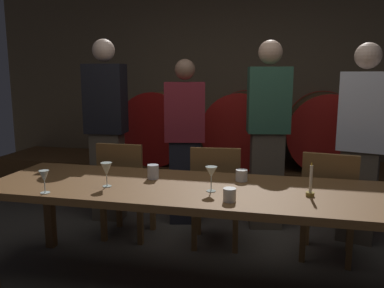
% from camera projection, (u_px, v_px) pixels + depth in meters
% --- Properties ---
extents(back_wall, '(6.77, 0.24, 2.88)m').
position_uv_depth(back_wall, '(246.00, 75.00, 5.05)').
color(back_wall, brown).
rests_on(back_wall, ground).
extents(barrel_shelf, '(6.09, 0.90, 0.41)m').
position_uv_depth(barrel_shelf, '(240.00, 180.00, 4.74)').
color(barrel_shelf, brown).
rests_on(barrel_shelf, ground).
extents(wine_barrel_left, '(0.85, 0.84, 0.85)m').
position_uv_depth(wine_barrel_left, '(163.00, 126.00, 4.84)').
color(wine_barrel_left, brown).
rests_on(wine_barrel_left, barrel_shelf).
extents(wine_barrel_center, '(0.85, 0.84, 0.85)m').
position_uv_depth(wine_barrel_center, '(243.00, 128.00, 4.63)').
color(wine_barrel_center, '#513319').
rests_on(wine_barrel_center, barrel_shelf).
extents(wine_barrel_right, '(0.85, 0.84, 0.85)m').
position_uv_depth(wine_barrel_right, '(325.00, 131.00, 4.43)').
color(wine_barrel_right, '#513319').
rests_on(wine_barrel_right, barrel_shelf).
extents(dining_table, '(2.96, 0.84, 0.72)m').
position_uv_depth(dining_table, '(204.00, 196.00, 2.62)').
color(dining_table, brown).
rests_on(dining_table, ground).
extents(chair_left, '(0.40, 0.40, 0.88)m').
position_uv_depth(chair_left, '(125.00, 186.00, 3.47)').
color(chair_left, brown).
rests_on(chair_left, ground).
extents(chair_center, '(0.44, 0.44, 0.88)m').
position_uv_depth(chair_center, '(216.00, 192.00, 3.30)').
color(chair_center, brown).
rests_on(chair_center, ground).
extents(chair_right, '(0.45, 0.45, 0.88)m').
position_uv_depth(chair_right, '(329.00, 201.00, 3.06)').
color(chair_right, brown).
rests_on(chair_right, ground).
extents(guest_far_left, '(0.40, 0.27, 1.79)m').
position_uv_depth(guest_far_left, '(107.00, 129.00, 3.89)').
color(guest_far_left, brown).
rests_on(guest_far_left, ground).
extents(guest_center_left, '(0.42, 0.31, 1.60)m').
position_uv_depth(guest_center_left, '(185.00, 141.00, 3.83)').
color(guest_center_left, black).
rests_on(guest_center_left, ground).
extents(guest_center_right, '(0.42, 0.30, 1.76)m').
position_uv_depth(guest_center_right, '(268.00, 134.00, 3.68)').
color(guest_center_right, brown).
rests_on(guest_center_right, ground).
extents(guest_far_right, '(0.43, 0.34, 1.71)m').
position_uv_depth(guest_far_right, '(362.00, 142.00, 3.36)').
color(guest_far_right, brown).
rests_on(guest_far_right, ground).
extents(candle_left, '(0.05, 0.05, 0.22)m').
position_uv_depth(candle_left, '(310.00, 187.00, 2.41)').
color(candle_left, olive).
rests_on(candle_left, dining_table).
extents(wine_glass_left, '(0.06, 0.06, 0.15)m').
position_uv_depth(wine_glass_left, '(44.00, 177.00, 2.47)').
color(wine_glass_left, silver).
rests_on(wine_glass_left, dining_table).
extents(wine_glass_center, '(0.08, 0.08, 0.16)m').
position_uv_depth(wine_glass_center, '(106.00, 170.00, 2.61)').
color(wine_glass_center, silver).
rests_on(wine_glass_center, dining_table).
extents(wine_glass_right, '(0.08, 0.08, 0.16)m').
position_uv_depth(wine_glass_right, '(211.00, 173.00, 2.50)').
color(wine_glass_right, silver).
rests_on(wine_glass_right, dining_table).
extents(cup_far_left, '(0.08, 0.08, 0.10)m').
position_uv_depth(cup_far_left, '(153.00, 172.00, 2.81)').
color(cup_far_left, silver).
rests_on(cup_far_left, dining_table).
extents(cup_center_left, '(0.08, 0.08, 0.08)m').
position_uv_depth(cup_center_left, '(230.00, 195.00, 2.32)').
color(cup_center_left, white).
rests_on(cup_center_left, dining_table).
extents(cup_center_right, '(0.08, 0.08, 0.08)m').
position_uv_depth(cup_center_right, '(242.00, 175.00, 2.76)').
color(cup_center_right, white).
rests_on(cup_center_right, dining_table).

